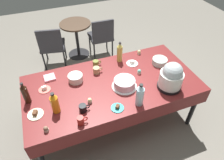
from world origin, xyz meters
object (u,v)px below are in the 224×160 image
(slow_cooker, at_px, (171,77))
(cupcake_vanilla, at_px, (46,129))
(maroon_chair_left, at_px, (52,45))
(soda_bottle_cola, at_px, (25,93))
(potluck_table, at_px, (112,86))
(round_cafe_table, at_px, (76,34))
(dessert_plate_cream, at_px, (35,114))
(dessert_plate_teal, at_px, (117,108))
(coffee_mug_olive, at_px, (96,63))
(coffee_mug_black, at_px, (83,108))
(coffee_mug_tan, at_px, (97,70))
(cupcake_lemon, at_px, (90,101))
(maroon_chair_right, at_px, (101,35))
(soda_bottle_water, at_px, (140,95))
(dessert_plate_white, at_px, (132,63))
(frosted_layer_cake, at_px, (124,83))
(coffee_mug_red, at_px, (81,120))
(cupcake_berry, at_px, (139,52))
(glass_salad_bowl, at_px, (160,61))
(cupcake_mint, at_px, (173,72))
(cupcake_rose, at_px, (139,72))
(ceramic_snack_bowl, at_px, (75,78))
(dessert_plate_coral, at_px, (44,89))
(soda_bottle_ginger_ale, at_px, (120,52))
(soda_bottle_orange_juice, at_px, (55,103))

(slow_cooker, height_order, cupcake_vanilla, slow_cooker)
(maroon_chair_left, bearing_deg, soda_bottle_cola, -106.00)
(potluck_table, relative_size, round_cafe_table, 3.06)
(dessert_plate_cream, bearing_deg, soda_bottle_cola, 104.42)
(cupcake_vanilla, height_order, soda_bottle_cola, soda_bottle_cola)
(dessert_plate_teal, relative_size, coffee_mug_olive, 1.24)
(coffee_mug_black, height_order, coffee_mug_tan, same)
(cupcake_lemon, height_order, maroon_chair_right, maroon_chair_right)
(soda_bottle_water, relative_size, round_cafe_table, 0.42)
(potluck_table, distance_m, dessert_plate_white, 0.50)
(frosted_layer_cake, distance_m, coffee_mug_tan, 0.45)
(dessert_plate_teal, distance_m, coffee_mug_tan, 0.67)
(slow_cooker, distance_m, coffee_mug_red, 1.17)
(frosted_layer_cake, bearing_deg, dessert_plate_white, 53.10)
(cupcake_vanilla, distance_m, soda_bottle_cola, 0.51)
(coffee_mug_black, xyz_separation_m, round_cafe_table, (0.41, 2.15, -0.30))
(dessert_plate_cream, xyz_separation_m, round_cafe_table, (0.91, 2.02, -0.26))
(cupcake_berry, bearing_deg, dessert_plate_white, -137.41)
(potluck_table, relative_size, cupcake_berry, 32.59)
(glass_salad_bowl, xyz_separation_m, coffee_mug_red, (-1.29, -0.60, 0.01))
(cupcake_mint, relative_size, coffee_mug_olive, 0.57)
(cupcake_rose, height_order, soda_bottle_cola, soda_bottle_cola)
(coffee_mug_red, bearing_deg, cupcake_berry, 39.08)
(cupcake_berry, xyz_separation_m, soda_bottle_water, (-0.45, -0.89, 0.11))
(ceramic_snack_bowl, bearing_deg, dessert_plate_coral, -176.29)
(cupcake_mint, relative_size, soda_bottle_ginger_ale, 0.22)
(ceramic_snack_bowl, relative_size, round_cafe_table, 0.26)
(maroon_chair_left, distance_m, round_cafe_table, 0.56)
(dessert_plate_white, xyz_separation_m, cupcake_lemon, (-0.77, -0.49, 0.02))
(glass_salad_bowl, xyz_separation_m, maroon_chair_left, (-1.34, 1.48, -0.30))
(frosted_layer_cake, bearing_deg, cupcake_berry, 49.38)
(coffee_mug_black, bearing_deg, round_cafe_table, 79.28)
(dessert_plate_cream, bearing_deg, dessert_plate_coral, 68.42)
(potluck_table, distance_m, slow_cooker, 0.75)
(ceramic_snack_bowl, xyz_separation_m, soda_bottle_cola, (-0.60, -0.16, 0.09))
(glass_salad_bowl, relative_size, coffee_mug_red, 1.86)
(potluck_table, distance_m, coffee_mug_tan, 0.31)
(cupcake_mint, xyz_separation_m, maroon_chair_right, (-0.43, 1.74, -0.29))
(cupcake_lemon, xyz_separation_m, coffee_mug_black, (-0.10, -0.09, 0.01))
(ceramic_snack_bowl, bearing_deg, soda_bottle_orange_juice, -127.16)
(soda_bottle_orange_juice, bearing_deg, maroon_chair_right, 58.25)
(glass_salad_bowl, relative_size, soda_bottle_cola, 0.73)
(round_cafe_table, bearing_deg, ceramic_snack_bowl, -102.72)
(coffee_mug_tan, bearing_deg, dessert_plate_coral, -173.32)
(frosted_layer_cake, distance_m, coffee_mug_red, 0.73)
(coffee_mug_red, bearing_deg, ceramic_snack_bowl, 81.39)
(potluck_table, bearing_deg, cupcake_vanilla, -153.88)
(dessert_plate_cream, relative_size, cupcake_mint, 2.58)
(soda_bottle_ginger_ale, bearing_deg, round_cafe_table, 102.63)
(coffee_mug_olive, relative_size, maroon_chair_left, 0.14)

